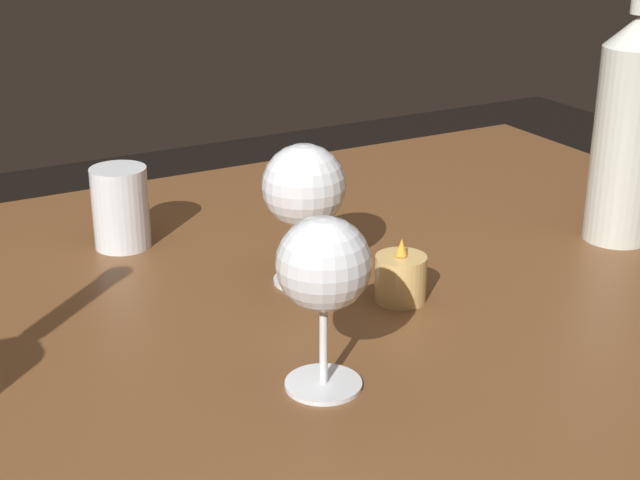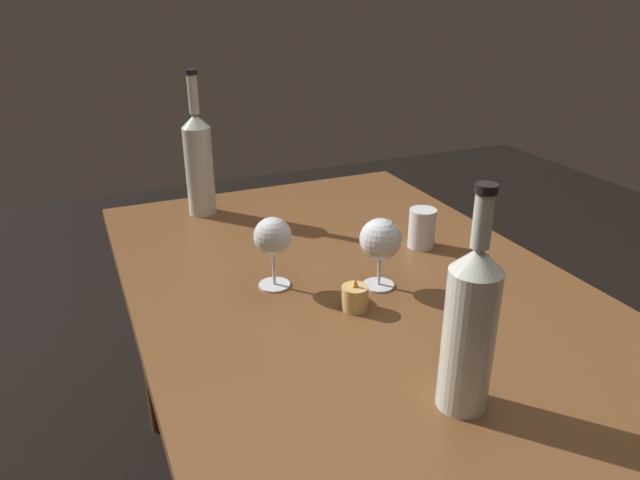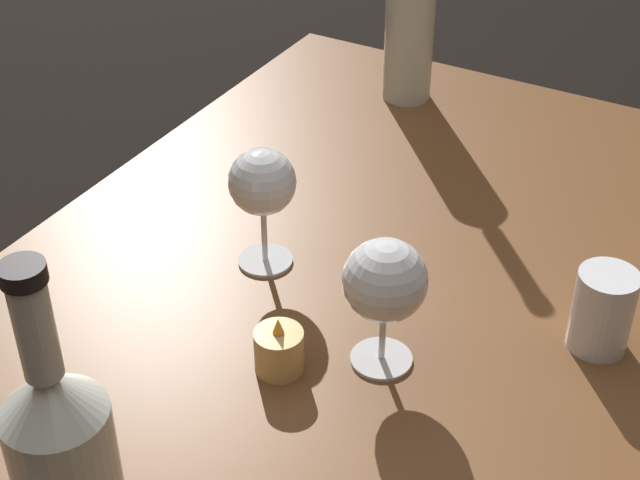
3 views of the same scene
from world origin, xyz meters
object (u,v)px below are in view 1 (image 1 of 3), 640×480
Objects in this scene: wine_glass_left at (304,188)px; wine_bottle_second at (628,125)px; wine_glass_right at (324,269)px; water_tumbler at (121,212)px; votive_candle at (401,280)px.

wine_glass_left is 0.43× the size of wine_bottle_second.
water_tumbler is at bearing 97.09° from wine_glass_right.
wine_glass_right reaches higher than wine_glass_left.
wine_bottle_second is (0.38, -0.07, 0.03)m from wine_glass_left.
wine_glass_left is 2.24× the size of votive_candle.
wine_glass_right reaches higher than votive_candle.
wine_glass_right is at bearing -143.37° from votive_candle.
wine_glass_left reaches higher than water_tumbler.
wine_glass_right is at bearing -82.91° from water_tumbler.
votive_candle is (0.06, -0.09, -0.08)m from wine_glass_left.
wine_glass_left is 0.13m from votive_candle.
wine_bottle_second is (0.47, 0.13, 0.03)m from wine_glass_right.
wine_bottle_second is at bearing -9.91° from wine_glass_left.
water_tumbler reaches higher than votive_candle.
wine_glass_left is 0.24m from water_tumbler.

